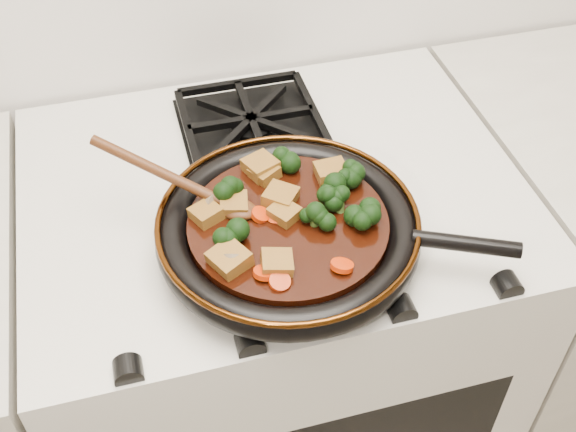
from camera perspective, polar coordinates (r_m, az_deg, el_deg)
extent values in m
cube|color=beige|center=(1.45, -0.96, -10.75)|extent=(0.76, 0.60, 0.90)
cylinder|color=black|center=(0.98, 0.00, -1.52)|extent=(0.33, 0.33, 0.01)
torus|color=black|center=(0.98, 0.00, -1.16)|extent=(0.36, 0.36, 0.04)
torus|color=#422109|center=(0.96, 0.00, -0.29)|extent=(0.36, 0.36, 0.01)
cylinder|color=black|center=(0.97, 13.90, -2.15)|extent=(0.14, 0.08, 0.02)
cylinder|color=black|center=(0.97, 0.00, -0.87)|extent=(0.27, 0.27, 0.02)
cube|color=brown|center=(0.98, -4.32, 0.90)|extent=(0.05, 0.05, 0.03)
cube|color=brown|center=(1.03, -1.87, 3.39)|extent=(0.05, 0.05, 0.02)
cube|color=brown|center=(0.97, -6.48, 0.15)|extent=(0.05, 0.05, 0.02)
cube|color=brown|center=(1.03, 3.44, 3.42)|extent=(0.04, 0.04, 0.03)
cube|color=brown|center=(0.99, -0.60, 1.45)|extent=(0.06, 0.06, 0.03)
cube|color=brown|center=(1.03, -2.16, 3.87)|extent=(0.06, 0.06, 0.03)
cube|color=brown|center=(0.90, -0.89, -3.80)|extent=(0.05, 0.04, 0.03)
cube|color=brown|center=(0.97, -0.29, 0.19)|extent=(0.05, 0.05, 0.02)
cube|color=brown|center=(0.91, -4.64, -3.45)|extent=(0.06, 0.06, 0.03)
cylinder|color=red|center=(0.97, -2.19, 0.09)|extent=(0.03, 0.03, 0.02)
cylinder|color=red|center=(0.89, -0.65, -5.20)|extent=(0.03, 0.03, 0.02)
cylinder|color=red|center=(0.91, 4.28, -3.93)|extent=(0.03, 0.03, 0.02)
cylinder|color=red|center=(0.90, -1.87, -4.51)|extent=(0.03, 0.03, 0.02)
cylinder|color=red|center=(0.97, -0.86, 0.16)|extent=(0.03, 0.03, 0.02)
cylinder|color=brown|center=(1.02, 3.41, 3.00)|extent=(0.05, 0.05, 0.03)
cylinder|color=brown|center=(0.91, -4.34, -3.39)|extent=(0.04, 0.03, 0.03)
cylinder|color=brown|center=(0.98, -5.66, 0.84)|extent=(0.04, 0.04, 0.03)
ellipsoid|color=#47230F|center=(0.98, -4.04, 0.56)|extent=(0.07, 0.07, 0.02)
cylinder|color=#47230F|center=(0.99, -9.73, 3.28)|extent=(0.02, 0.02, 0.22)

